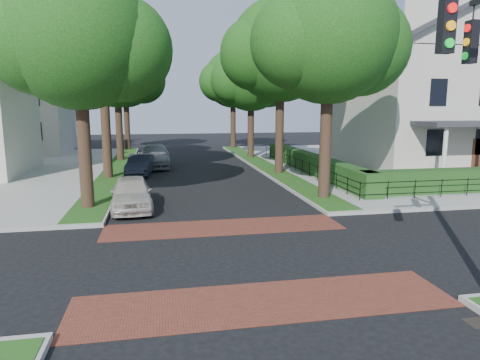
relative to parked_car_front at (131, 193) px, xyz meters
name	(u,v)px	position (x,y,z in m)	size (l,w,h in m)	color
ground	(240,256)	(3.60, -6.77, -0.74)	(120.00, 120.00, 0.00)	black
sidewalk_ne	(430,161)	(23.10, 12.23, -0.67)	(30.00, 30.00, 0.15)	gray
crosswalk_far	(224,227)	(3.60, -3.57, -0.74)	(9.00, 2.20, 0.01)	brown
crosswalk_near	(265,302)	(3.60, -9.97, -0.74)	(9.00, 2.20, 0.01)	brown
grass_strip_ne	(263,164)	(9.00, 12.33, -0.58)	(1.60, 29.80, 0.02)	#1C4814
grass_strip_nw	(116,168)	(-1.80, 12.33, -0.58)	(1.60, 29.80, 0.02)	#1C4814
tree_right_near	(329,39)	(9.20, 0.47, 6.88)	(7.75, 6.67, 10.66)	black
tree_right_mid	(281,52)	(9.21, 8.48, 7.25)	(8.25, 7.09, 11.22)	black
tree_right_far	(252,78)	(9.20, 17.45, 6.16)	(7.25, 6.23, 9.74)	black
tree_right_back	(234,80)	(9.20, 26.46, 6.52)	(7.50, 6.45, 10.20)	black
tree_left_near	(81,40)	(-1.80, 0.46, 6.52)	(7.50, 6.45, 10.20)	black
tree_left_mid	(104,41)	(-1.79, 8.47, 7.60)	(8.00, 6.88, 11.48)	black
tree_left_far	(118,74)	(-1.80, 17.45, 6.38)	(7.00, 6.02, 9.86)	black
tree_left_back	(126,77)	(-1.80, 26.47, 6.67)	(7.75, 6.66, 10.44)	black
hedge_main_road	(310,163)	(11.30, 8.23, 0.01)	(1.00, 18.00, 1.20)	#234618
fence_main_road	(299,165)	(10.50, 8.23, -0.14)	(0.06, 18.00, 0.90)	black
house_victorian	(438,85)	(21.11, 9.15, 5.28)	(13.00, 13.05, 12.48)	beige
house_left_far	(16,101)	(-11.89, 25.22, 4.30)	(10.00, 9.00, 10.14)	beige
parked_car_front	(131,193)	(0.00, 0.00, 0.00)	(1.75, 4.35, 1.48)	beige
parked_car_middle	(140,165)	(0.00, 9.83, -0.06)	(1.44, 4.12, 1.36)	#222533
parked_car_rear	(154,156)	(0.89, 13.51, 0.08)	(2.31, 5.69, 1.65)	slate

